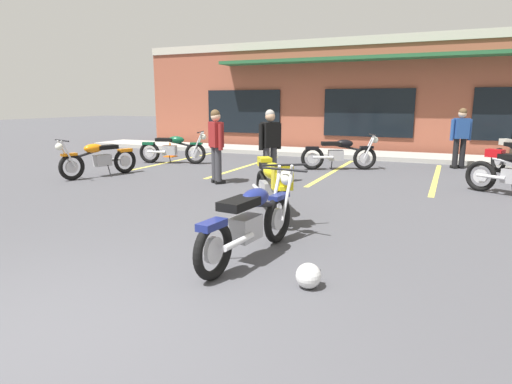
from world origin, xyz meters
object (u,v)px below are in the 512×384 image
at_px(helmet_on_pavement, 308,276).
at_px(person_by_back_row, 461,135).
at_px(person_in_black_shirt, 270,142).
at_px(person_in_shorts_foreground, 216,142).
at_px(motorcycle_green_cafe_racer, 272,185).
at_px(motorcycle_red_sportbike, 340,153).
at_px(motorcycle_orange_scrambler, 98,158).
at_px(motorcycle_silver_naked, 173,148).
at_px(traffic_cone, 170,149).
at_px(motorcycle_foreground_classic, 250,221).

bearing_deg(helmet_on_pavement, person_by_back_row, 81.55).
distance_m(person_in_black_shirt, person_in_shorts_foreground, 1.22).
distance_m(person_in_shorts_foreground, helmet_on_pavement, 6.02).
bearing_deg(motorcycle_green_cafe_racer, helmet_on_pavement, -60.43).
bearing_deg(person_by_back_row, motorcycle_red_sportbike, -152.28).
height_order(motorcycle_orange_scrambler, person_in_shorts_foreground, person_in_shorts_foreground).
relative_size(motorcycle_green_cafe_racer, person_in_black_shirt, 1.09).
distance_m(motorcycle_silver_naked, person_in_shorts_foreground, 3.70).
distance_m(motorcycle_red_sportbike, motorcycle_green_cafe_racer, 5.43).
relative_size(motorcycle_orange_scrambler, person_by_back_row, 1.22).
bearing_deg(person_in_shorts_foreground, traffic_cone, 136.31).
distance_m(motorcycle_foreground_classic, person_by_back_row, 9.22).
xyz_separation_m(motorcycle_silver_naked, motorcycle_green_cafe_racer, (5.10, -4.59, 0.07)).
distance_m(motorcycle_green_cafe_racer, person_in_shorts_foreground, 3.22).
height_order(motorcycle_green_cafe_racer, person_in_black_shirt, person_in_black_shirt).
height_order(motorcycle_foreground_classic, traffic_cone, motorcycle_foreground_classic).
bearing_deg(motorcycle_foreground_classic, motorcycle_silver_naked, 130.69).
xyz_separation_m(motorcycle_foreground_classic, motorcycle_red_sportbike, (-0.69, 7.34, 0.00)).
height_order(motorcycle_silver_naked, person_by_back_row, person_by_back_row).
relative_size(motorcycle_foreground_classic, motorcycle_silver_naked, 1.02).
bearing_deg(person_in_black_shirt, traffic_cone, 146.70).
bearing_deg(person_in_black_shirt, motorcycle_green_cafe_racer, -67.04).
distance_m(motorcycle_foreground_classic, person_in_shorts_foreground, 5.02).
xyz_separation_m(person_in_shorts_foreground, helmet_on_pavement, (3.67, -4.70, -0.82)).
bearing_deg(traffic_cone, motorcycle_foreground_classic, -49.76).
distance_m(person_in_shorts_foreground, person_by_back_row, 6.96).
bearing_deg(helmet_on_pavement, traffic_cone, 131.92).
bearing_deg(motorcycle_red_sportbike, motorcycle_green_cafe_racer, -87.94).
relative_size(motorcycle_foreground_classic, person_in_black_shirt, 1.26).
bearing_deg(motorcycle_foreground_classic, person_in_shorts_foreground, 123.74).
bearing_deg(motorcycle_foreground_classic, person_by_back_row, 75.52).
height_order(person_in_shorts_foreground, traffic_cone, person_in_shorts_foreground).
distance_m(person_by_back_row, helmet_on_pavement, 9.60).
bearing_deg(person_in_shorts_foreground, motorcycle_foreground_classic, -56.26).
bearing_deg(motorcycle_green_cafe_racer, person_in_shorts_foreground, 135.43).
bearing_deg(helmet_on_pavement, person_in_black_shirt, 116.25).
bearing_deg(motorcycle_red_sportbike, motorcycle_silver_naked, -170.35).
height_order(motorcycle_red_sportbike, traffic_cone, motorcycle_red_sportbike).
relative_size(motorcycle_silver_naked, person_by_back_row, 1.23).
distance_m(motorcycle_foreground_classic, traffic_cone, 10.28).
distance_m(motorcycle_foreground_classic, helmet_on_pavement, 1.10).
xyz_separation_m(motorcycle_orange_scrambler, person_by_back_row, (8.22, 5.15, 0.49)).
height_order(person_in_shorts_foreground, person_by_back_row, same).
xyz_separation_m(motorcycle_silver_naked, person_in_black_shirt, (3.98, -1.96, 0.49)).
bearing_deg(motorcycle_orange_scrambler, motorcycle_foreground_classic, -32.44).
bearing_deg(motorcycle_red_sportbike, motorcycle_orange_scrambler, -145.57).
xyz_separation_m(motorcycle_green_cafe_racer, person_by_back_row, (2.80, 7.00, 0.42)).
height_order(motorcycle_foreground_classic, person_by_back_row, person_by_back_row).
xyz_separation_m(motorcycle_foreground_classic, motorcycle_orange_scrambler, (-5.92, 3.76, 0.00)).
height_order(motorcycle_green_cafe_racer, motorcycle_orange_scrambler, same).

